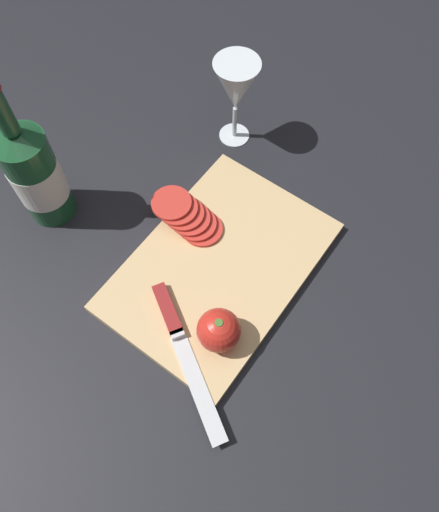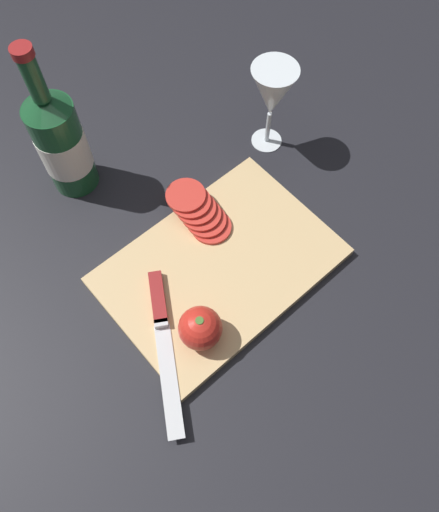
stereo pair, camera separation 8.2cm
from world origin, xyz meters
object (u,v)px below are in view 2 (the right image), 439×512
(wine_bottle, at_px, (61,143))
(wine_glass, at_px, (272,95))
(knife, at_px, (161,317))
(tomato_slice_stack_near, at_px, (199,211))
(whole_tomato, at_px, (200,328))

(wine_bottle, relative_size, wine_glass, 1.69)
(knife, bearing_deg, tomato_slice_stack_near, 153.24)
(wine_bottle, bearing_deg, knife, -99.50)
(whole_tomato, distance_m, tomato_slice_stack_near, 0.22)
(whole_tomato, xyz_separation_m, tomato_slice_stack_near, (0.14, 0.17, -0.02))
(wine_bottle, height_order, wine_glass, wine_bottle)
(tomato_slice_stack_near, bearing_deg, whole_tomato, -129.32)
(wine_glass, distance_m, tomato_slice_stack_near, 0.24)
(wine_bottle, height_order, whole_tomato, wine_bottle)
(whole_tomato, height_order, tomato_slice_stack_near, whole_tomato)
(whole_tomato, relative_size, tomato_slice_stack_near, 0.52)
(wine_glass, bearing_deg, whole_tomato, -148.02)
(wine_bottle, bearing_deg, whole_tomato, -93.59)
(wine_glass, bearing_deg, knife, -157.60)
(tomato_slice_stack_near, bearing_deg, knife, -147.94)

